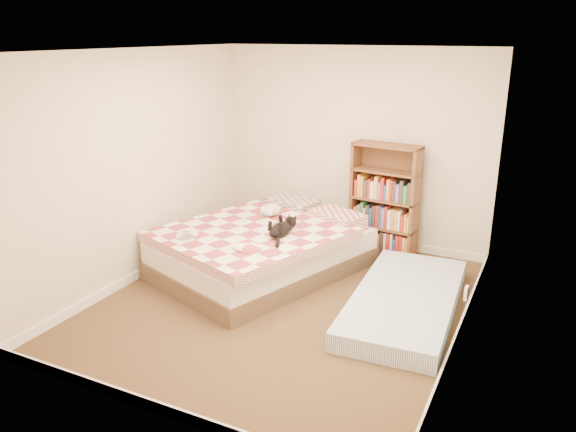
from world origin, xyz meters
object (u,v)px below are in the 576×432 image
at_px(bed, 265,248).
at_px(white_dog, 270,210).
at_px(floor_mattress, 405,301).
at_px(bookshelf, 384,213).
at_px(black_cat, 283,228).

xyz_separation_m(bed, white_dog, (-0.11, 0.36, 0.34)).
relative_size(bed, white_dog, 8.18).
bearing_deg(floor_mattress, white_dog, 157.93).
bearing_deg(bed, floor_mattress, 10.70).
relative_size(bookshelf, black_cat, 1.99).
height_order(bed, bookshelf, bookshelf).
height_order(bookshelf, black_cat, bookshelf).
distance_m(bed, floor_mattress, 1.76).
xyz_separation_m(floor_mattress, black_cat, (-1.41, 0.09, 0.53)).
bearing_deg(bookshelf, bed, -126.39).
distance_m(black_cat, white_dog, 0.69).
relative_size(bookshelf, floor_mattress, 0.66).
xyz_separation_m(bookshelf, black_cat, (-0.75, -1.32, 0.10)).
xyz_separation_m(floor_mattress, white_dog, (-1.84, 0.62, 0.52)).
bearing_deg(floor_mattress, bookshelf, 111.79).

